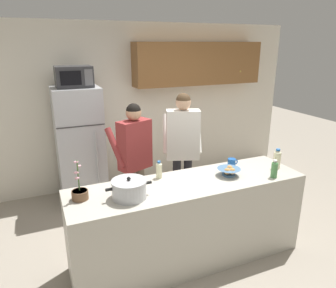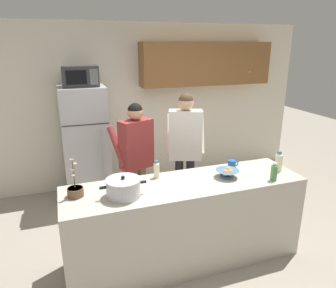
% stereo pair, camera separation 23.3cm
% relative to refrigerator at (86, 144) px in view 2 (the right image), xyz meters
% --- Properties ---
extents(ground_plane, '(14.00, 14.00, 0.00)m').
position_rel_refrigerator_xyz_m(ground_plane, '(0.83, -1.85, -0.86)').
color(ground_plane, '#9E9384').
extents(back_wall_unit, '(6.00, 0.48, 2.60)m').
position_rel_refrigerator_xyz_m(back_wall_unit, '(1.09, 0.40, 0.59)').
color(back_wall_unit, silver).
rests_on(back_wall_unit, ground).
extents(kitchen_island, '(2.48, 0.68, 0.92)m').
position_rel_refrigerator_xyz_m(kitchen_island, '(0.83, -1.85, -0.40)').
color(kitchen_island, '#BCB7A8').
rests_on(kitchen_island, ground).
extents(refrigerator, '(0.64, 0.68, 1.71)m').
position_rel_refrigerator_xyz_m(refrigerator, '(0.00, 0.00, 0.00)').
color(refrigerator, '#B7BABF').
rests_on(refrigerator, ground).
extents(microwave, '(0.48, 0.37, 0.28)m').
position_rel_refrigerator_xyz_m(microwave, '(0.00, -0.02, 1.00)').
color(microwave, '#2D2D30').
rests_on(microwave, refrigerator).
extents(person_near_pot, '(0.59, 0.54, 1.60)m').
position_rel_refrigerator_xyz_m(person_near_pot, '(0.54, -0.93, 0.14)').
color(person_near_pot, '#726656').
rests_on(person_near_pot, ground).
extents(person_by_sink, '(0.61, 0.55, 1.69)m').
position_rel_refrigerator_xyz_m(person_by_sink, '(1.20, -0.93, 0.20)').
color(person_by_sink, black).
rests_on(person_by_sink, ground).
extents(cooking_pot, '(0.44, 0.32, 0.21)m').
position_rel_refrigerator_xyz_m(cooking_pot, '(0.18, -1.93, 0.15)').
color(cooking_pot, silver).
rests_on(cooking_pot, kitchen_island).
extents(coffee_mug, '(0.13, 0.09, 0.10)m').
position_rel_refrigerator_xyz_m(coffee_mug, '(1.48, -1.66, 0.11)').
color(coffee_mug, '#1E59B2').
rests_on(coffee_mug, kitchen_island).
extents(bread_bowl, '(0.25, 0.25, 0.10)m').
position_rel_refrigerator_xyz_m(bread_bowl, '(1.30, -1.86, 0.11)').
color(bread_bowl, '#4C7299').
rests_on(bread_bowl, kitchen_island).
extents(bottle_near_edge, '(0.08, 0.08, 0.23)m').
position_rel_refrigerator_xyz_m(bottle_near_edge, '(1.92, -1.90, 0.18)').
color(bottle_near_edge, beige).
rests_on(bottle_near_edge, kitchen_island).
extents(bottle_mid_counter, '(0.06, 0.06, 0.19)m').
position_rel_refrigerator_xyz_m(bottle_mid_counter, '(0.59, -1.62, 0.16)').
color(bottle_mid_counter, beige).
rests_on(bottle_mid_counter, kitchen_island).
extents(bottle_far_corner, '(0.07, 0.07, 0.20)m').
position_rel_refrigerator_xyz_m(bottle_far_corner, '(1.72, -2.09, 0.16)').
color(bottle_far_corner, '#4C8C4C').
rests_on(bottle_far_corner, kitchen_island).
extents(potted_orchid, '(0.15, 0.15, 0.38)m').
position_rel_refrigerator_xyz_m(potted_orchid, '(-0.24, -1.78, 0.13)').
color(potted_orchid, brown).
rests_on(potted_orchid, kitchen_island).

